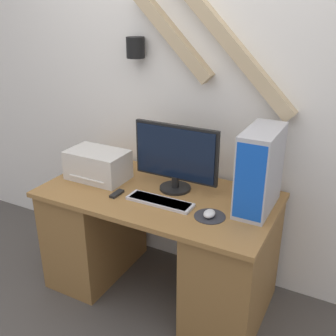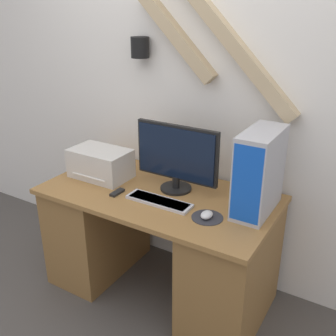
{
  "view_description": "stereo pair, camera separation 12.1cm",
  "coord_description": "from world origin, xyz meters",
  "px_view_note": "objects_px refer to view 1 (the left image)",
  "views": [
    {
      "loc": [
        1.08,
        -1.53,
        1.85
      ],
      "look_at": [
        0.07,
        0.38,
        0.93
      ],
      "focal_mm": 42.0,
      "sensor_mm": 36.0,
      "label": 1
    },
    {
      "loc": [
        1.19,
        -1.47,
        1.85
      ],
      "look_at": [
        0.07,
        0.38,
        0.93
      ],
      "focal_mm": 42.0,
      "sensor_mm": 36.0,
      "label": 2
    }
  ],
  "objects_px": {
    "printer": "(98,165)",
    "remote_control": "(117,194)",
    "monitor": "(176,156)",
    "keyboard": "(160,201)",
    "mouse": "(209,214)",
    "computer_tower": "(260,170)"
  },
  "relations": [
    {
      "from": "computer_tower",
      "to": "remote_control",
      "type": "distance_m",
      "value": 0.87
    },
    {
      "from": "keyboard",
      "to": "printer",
      "type": "bearing_deg",
      "value": 167.67
    },
    {
      "from": "keyboard",
      "to": "remote_control",
      "type": "distance_m",
      "value": 0.29
    },
    {
      "from": "keyboard",
      "to": "printer",
      "type": "distance_m",
      "value": 0.56
    },
    {
      "from": "computer_tower",
      "to": "printer",
      "type": "relative_size",
      "value": 1.2
    },
    {
      "from": "monitor",
      "to": "computer_tower",
      "type": "xyz_separation_m",
      "value": [
        0.52,
        -0.0,
        0.01
      ]
    },
    {
      "from": "keyboard",
      "to": "remote_control",
      "type": "xyz_separation_m",
      "value": [
        -0.29,
        -0.03,
        -0.0
      ]
    },
    {
      "from": "keyboard",
      "to": "computer_tower",
      "type": "distance_m",
      "value": 0.6
    },
    {
      "from": "monitor",
      "to": "keyboard",
      "type": "xyz_separation_m",
      "value": [
        0.0,
        -0.21,
        -0.22
      ]
    },
    {
      "from": "monitor",
      "to": "computer_tower",
      "type": "bearing_deg",
      "value": -0.36
    },
    {
      "from": "computer_tower",
      "to": "mouse",
      "type": "bearing_deg",
      "value": -130.8
    },
    {
      "from": "printer",
      "to": "mouse",
      "type": "bearing_deg",
      "value": -9.12
    },
    {
      "from": "printer",
      "to": "monitor",
      "type": "bearing_deg",
      "value": 10.0
    },
    {
      "from": "keyboard",
      "to": "computer_tower",
      "type": "xyz_separation_m",
      "value": [
        0.52,
        0.21,
        0.23
      ]
    },
    {
      "from": "monitor",
      "to": "keyboard",
      "type": "height_order",
      "value": "monitor"
    },
    {
      "from": "computer_tower",
      "to": "monitor",
      "type": "bearing_deg",
      "value": 179.64
    },
    {
      "from": "mouse",
      "to": "printer",
      "type": "xyz_separation_m",
      "value": [
        -0.86,
        0.14,
        0.07
      ]
    },
    {
      "from": "monitor",
      "to": "keyboard",
      "type": "bearing_deg",
      "value": -88.68
    },
    {
      "from": "printer",
      "to": "remote_control",
      "type": "height_order",
      "value": "printer"
    },
    {
      "from": "monitor",
      "to": "remote_control",
      "type": "xyz_separation_m",
      "value": [
        -0.28,
        -0.24,
        -0.22
      ]
    },
    {
      "from": "keyboard",
      "to": "printer",
      "type": "relative_size",
      "value": 1.03
    },
    {
      "from": "monitor",
      "to": "printer",
      "type": "xyz_separation_m",
      "value": [
        -0.53,
        -0.09,
        -0.13
      ]
    }
  ]
}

